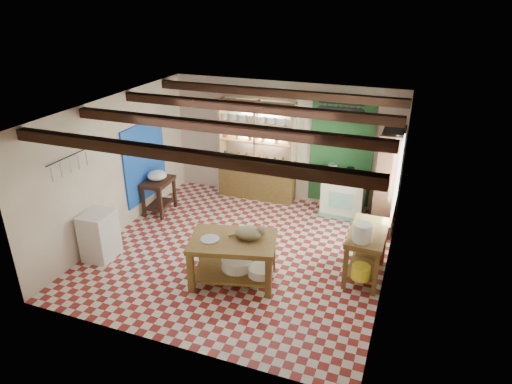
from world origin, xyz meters
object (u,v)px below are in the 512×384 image
at_px(work_table, 233,260).
at_px(white_cabinet, 99,235).
at_px(prep_table, 159,196).
at_px(stove, 343,195).
at_px(right_counter, 366,253).
at_px(cat, 249,233).

relative_size(work_table, white_cabinet, 1.57).
bearing_deg(work_table, prep_table, 130.49).
distance_m(stove, right_counter, 2.21).
height_order(stove, white_cabinet, white_cabinet).
bearing_deg(stove, prep_table, -160.29).
relative_size(stove, cat, 1.95).
bearing_deg(cat, stove, 47.34).
bearing_deg(white_cabinet, right_counter, 10.66).
distance_m(stove, white_cabinet, 4.82).
height_order(prep_table, white_cabinet, white_cabinet).
relative_size(prep_table, white_cabinet, 0.85).
distance_m(work_table, cat, 0.54).
distance_m(prep_table, cat, 3.15).
xyz_separation_m(stove, white_cabinet, (-3.64, -3.16, 0.00)).
relative_size(stove, prep_table, 1.18).
relative_size(stove, right_counter, 0.76).
distance_m(stove, prep_table, 3.84).
bearing_deg(white_cabinet, prep_table, 86.26).
height_order(stove, cat, cat).
xyz_separation_m(work_table, cat, (0.23, 0.11, 0.48)).
bearing_deg(right_counter, prep_table, 170.18).
relative_size(work_table, cat, 3.02).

